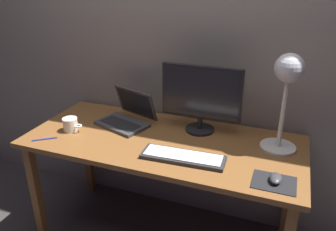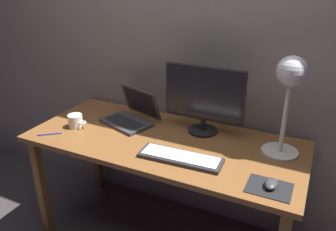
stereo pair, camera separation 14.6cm
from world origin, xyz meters
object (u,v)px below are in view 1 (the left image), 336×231
(laptop, at_px, (129,114))
(monitor, at_px, (201,96))
(desk_lamp, at_px, (287,82))
(keyboard_main, at_px, (183,157))
(pen, at_px, (44,139))
(mouse, at_px, (276,178))
(coffee_mug, at_px, (71,124))

(laptop, bearing_deg, monitor, 6.17)
(laptop, bearing_deg, desk_lamp, -0.72)
(keyboard_main, bearing_deg, desk_lamp, 32.82)
(pen, bearing_deg, keyboard_main, 5.60)
(desk_lamp, bearing_deg, mouse, -87.73)
(keyboard_main, xyz_separation_m, mouse, (0.47, -0.04, 0.01))
(mouse, height_order, pen, mouse)
(monitor, distance_m, keyboard_main, 0.41)
(mouse, xyz_separation_m, pen, (-1.29, -0.04, -0.02))
(mouse, relative_size, pen, 0.69)
(monitor, height_order, coffee_mug, monitor)
(laptop, relative_size, pen, 2.72)
(coffee_mug, bearing_deg, desk_lamp, 10.27)
(monitor, relative_size, coffee_mug, 3.86)
(mouse, relative_size, coffee_mug, 0.77)
(monitor, xyz_separation_m, laptop, (-0.46, -0.05, -0.17))
(coffee_mug, height_order, pen, coffee_mug)
(laptop, bearing_deg, mouse, -20.44)
(monitor, height_order, mouse, monitor)
(mouse, bearing_deg, coffee_mug, 174.38)
(mouse, xyz_separation_m, coffee_mug, (-1.22, 0.12, 0.02))
(laptop, height_order, coffee_mug, laptop)
(keyboard_main, height_order, laptop, laptop)
(keyboard_main, relative_size, desk_lamp, 0.84)
(desk_lamp, relative_size, coffee_mug, 4.29)
(monitor, height_order, pen, monitor)
(mouse, bearing_deg, desk_lamp, 92.27)
(monitor, xyz_separation_m, pen, (-0.81, -0.44, -0.22))
(desk_lamp, distance_m, coffee_mug, 1.27)
(pen, bearing_deg, desk_lamp, 16.34)
(keyboard_main, bearing_deg, coffee_mug, 174.21)
(desk_lamp, xyz_separation_m, mouse, (0.01, -0.34, -0.36))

